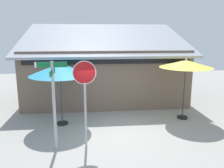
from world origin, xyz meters
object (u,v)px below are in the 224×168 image
(stop_sign, at_px, (85,89))
(patio_umbrella_mustard_center, at_px, (186,64))
(street_sign_post, at_px, (54,97))
(patio_umbrella_teal_left, at_px, (60,70))

(stop_sign, xyz_separation_m, patio_umbrella_mustard_center, (4.14, 2.19, 0.42))
(street_sign_post, distance_m, stop_sign, 0.97)
(patio_umbrella_mustard_center, bearing_deg, patio_umbrella_teal_left, -178.00)
(patio_umbrella_teal_left, bearing_deg, street_sign_post, -89.05)
(street_sign_post, height_order, patio_umbrella_mustard_center, street_sign_post)
(street_sign_post, height_order, stop_sign, street_sign_post)
(stop_sign, height_order, patio_umbrella_teal_left, stop_sign)
(street_sign_post, relative_size, patio_umbrella_teal_left, 1.10)
(stop_sign, bearing_deg, patio_umbrella_mustard_center, 27.83)
(stop_sign, bearing_deg, patio_umbrella_teal_left, 115.95)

